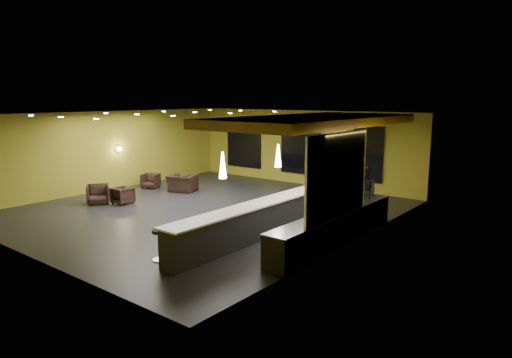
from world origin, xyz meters
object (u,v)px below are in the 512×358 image
Objects in this scene: column at (341,161)px; bar_stool_1 at (205,228)px; bar_stool_4 at (285,201)px; pendant_1 at (278,156)px; bar_stool_2 at (232,218)px; staff_a at (334,193)px; prep_counter at (335,228)px; armchair_c at (151,181)px; armchair_b at (123,195)px; armchair_d at (182,183)px; pendant_0 at (223,165)px; bar_stool_3 at (256,210)px; staff_b at (365,192)px; bar_counter at (268,218)px; bar_stool_0 at (160,241)px; pendant_2 at (320,148)px; armchair_a at (98,194)px; bar_stool_5 at (305,194)px; staff_c at (352,200)px.

bar_stool_1 is at bearing -95.72° from column.
pendant_1 is at bearing -62.99° from bar_stool_4.
bar_stool_2 is 2.83m from bar_stool_4.
staff_a is 3.98m from bar_stool_2.
armchair_c is at bearing 169.95° from prep_counter.
column is 8.54m from armchair_b.
staff_a reaches higher than armchair_d.
pendant_0 is (0.00, -6.60, 0.60)m from column.
bar_stool_3 is (-0.95, -3.99, -1.26)m from column.
staff_a is 2.23× the size of bar_stool_3.
prep_counter is 2.88m from staff_a.
prep_counter is 3.14m from staff_b.
bar_counter is 9.89× the size of bar_stool_4.
bar_stool_2 reaches higher than bar_stool_0.
pendant_2 reaches higher than bar_counter.
column reaches higher than prep_counter.
bar_stool_5 is (6.76, 4.36, 0.17)m from armchair_a.
armchair_a is 1.03× the size of bar_stool_4.
pendant_2 is at bearing 90.00° from pendant_0.
armchair_b is at bearing 164.60° from bar_stool_1.
staff_a reaches higher than bar_stool_2.
bar_stool_5 is (0.11, 2.83, 0.06)m from bar_stool_3.
staff_c is at bearing 17.78° from bar_stool_4.
pendant_2 is (0.00, 2.50, 0.00)m from pendant_1.
prep_counter is at bearing -64.00° from column.
column is 4.30× the size of bar_stool_2.
pendant_1 is at bearing -90.00° from pendant_2.
pendant_0 is at bearing -90.00° from bar_counter.
staff_b is 9.18m from armchair_b.
pendant_1 is at bearing -74.07° from bar_stool_5.
bar_stool_2 is 1.07× the size of bar_stool_3.
bar_stool_0 is at bearing -62.97° from armchair_c.
pendant_2 is 5.39m from bar_stool_1.
pendant_0 is 0.82× the size of bar_stool_5.
bar_stool_1 reaches higher than armchair_a.
pendant_2 reaches higher than staff_c.
bar_counter is 1.92m from pendant_1.
armchair_a is (-7.60, -0.92, -0.12)m from bar_counter.
bar_stool_2 is at bearing -47.48° from armchair_c.
staff_b reaches higher than staff_a.
bar_stool_5 reaches higher than armchair_a.
column is at bearing 72.18° from bar_stool_4.
staff_a is 2.11× the size of bar_stool_0.
bar_stool_0 is (-0.77, -3.55, 0.02)m from bar_counter.
armchair_c is at bearing -175.67° from pendant_2.
pendant_1 reaches higher than armchair_a.
bar_stool_4 is (-0.81, -0.91, -1.83)m from pendant_2.
pendant_2 is 2.13m from staff_b.
pendant_2 is 0.38× the size of staff_b.
pendant_2 is (-2.00, 2.50, 1.92)m from prep_counter.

